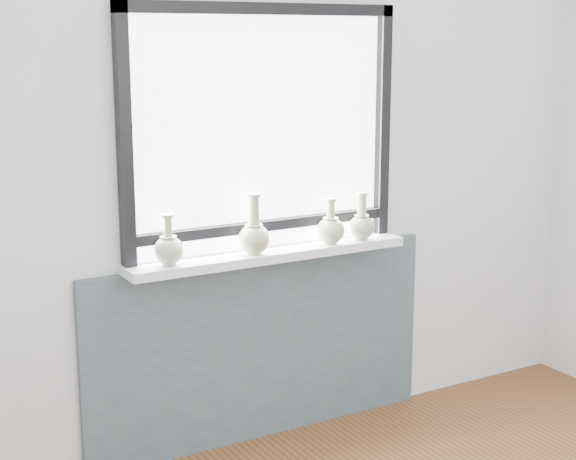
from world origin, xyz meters
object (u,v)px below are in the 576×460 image
windowsill (270,254)px  vase_c (330,229)px  vase_a (169,248)px  vase_d (362,225)px  vase_b (254,235)px

windowsill → vase_c: vase_c is taller
vase_a → vase_d: vase_d is taller
vase_b → vase_d: vase_b is taller
vase_b → vase_c: 0.39m
vase_a → vase_d: bearing=-0.8°
vase_d → vase_a: bearing=179.2°
windowsill → vase_c: size_ratio=6.36×
windowsill → vase_b: 0.14m
vase_a → vase_c: vase_a is taller
vase_d → windowsill: bearing=176.7°
vase_a → vase_c: 0.77m
vase_b → vase_c: size_ratio=1.27×
windowsill → vase_c: (0.30, -0.03, 0.09)m
vase_c → vase_d: size_ratio=0.95×
windowsill → vase_b: vase_b is taller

